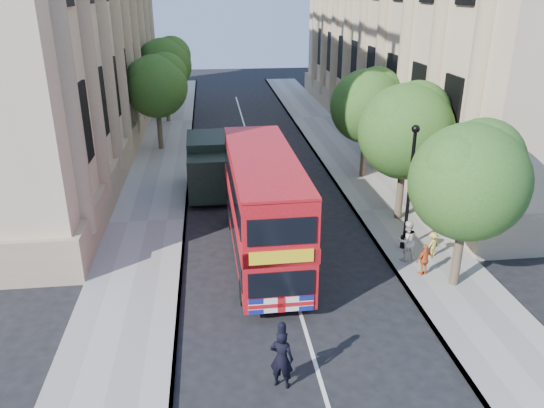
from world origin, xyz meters
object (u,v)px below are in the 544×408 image
object	(u,v)px
lamp_post	(409,193)
box_van	(208,168)
double_decker_bus	(264,205)
woman_pedestrian	(407,241)
police_constable	(282,359)

from	to	relation	value
lamp_post	box_van	xyz separation A→B (m)	(-7.90, 7.56, -1.10)
double_decker_bus	lamp_post	bearing A→B (deg)	-0.81
box_van	woman_pedestrian	world-z (taller)	box_van
police_constable	woman_pedestrian	size ratio (longest dim) A/B	1.09
police_constable	woman_pedestrian	bearing A→B (deg)	-108.47
double_decker_bus	box_van	distance (m)	7.91
woman_pedestrian	box_van	bearing A→B (deg)	-58.74
box_van	lamp_post	bearing A→B (deg)	-44.72
double_decker_bus	police_constable	bearing A→B (deg)	-93.29
lamp_post	box_van	distance (m)	10.99
police_constable	woman_pedestrian	world-z (taller)	police_constable
lamp_post	police_constable	size ratio (longest dim) A/B	2.90
lamp_post	police_constable	bearing A→B (deg)	-129.53
double_decker_bus	woman_pedestrian	size ratio (longest dim) A/B	5.57
lamp_post	police_constable	xyz separation A→B (m)	(-6.09, -7.39, -1.62)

